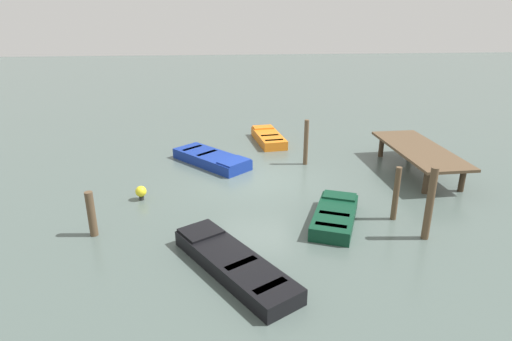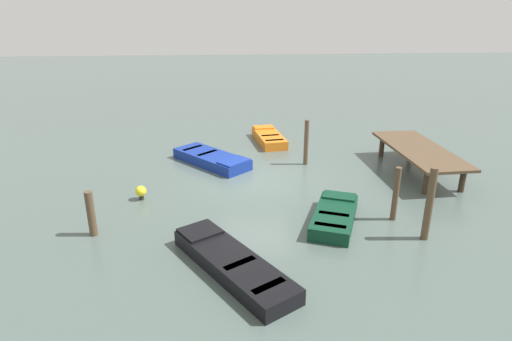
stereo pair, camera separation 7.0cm
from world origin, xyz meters
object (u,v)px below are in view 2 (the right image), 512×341
object	(u,v)px
mooring_piling_near_left	(429,204)
dock_segment	(419,151)
rowboat_blue	(212,159)
rowboat_black	(232,263)
mooring_piling_far_right	(306,143)
rowboat_orange	(269,138)
marker_buoy	(141,192)
rowboat_dark_green	(334,216)
mooring_piling_center	(91,214)
mooring_piling_near_right	(396,194)

from	to	relation	value
mooring_piling_near_left	dock_segment	bearing A→B (deg)	159.05
rowboat_blue	mooring_piling_near_left	size ratio (longest dim) A/B	1.61
rowboat_black	rowboat_blue	bearing A→B (deg)	-27.68
rowboat_blue	mooring_piling_far_right	xyz separation A→B (m)	(0.33, 3.72, 0.69)
rowboat_orange	mooring_piling_near_left	size ratio (longest dim) A/B	1.38
dock_segment	rowboat_blue	size ratio (longest dim) A/B	1.45
mooring_piling_near_left	marker_buoy	world-z (taller)	mooring_piling_near_left
rowboat_dark_green	rowboat_blue	bearing A→B (deg)	56.10
marker_buoy	rowboat_black	bearing A→B (deg)	33.71
rowboat_dark_green	marker_buoy	distance (m)	6.27
rowboat_dark_green	rowboat_black	world-z (taller)	same
mooring_piling_far_right	marker_buoy	bearing A→B (deg)	-63.95
rowboat_orange	mooring_piling_center	world-z (taller)	mooring_piling_center
dock_segment	mooring_piling_center	bearing A→B (deg)	-73.01
rowboat_dark_green	mooring_piling_near_right	xyz separation A→B (m)	(-0.08, 1.80, 0.61)
rowboat_blue	rowboat_black	xyz separation A→B (m)	(7.55, 0.63, -0.00)
rowboat_orange	mooring_piling_far_right	xyz separation A→B (m)	(3.04, 1.15, 0.69)
rowboat_black	mooring_piling_near_right	distance (m)	5.42
mooring_piling_center	rowboat_dark_green	bearing A→B (deg)	91.77
mooring_piling_far_right	marker_buoy	size ratio (longest dim) A/B	3.78
rowboat_orange	marker_buoy	xyz separation A→B (m)	(5.95, -4.81, 0.07)
rowboat_dark_green	mooring_piling_near_right	distance (m)	1.90
marker_buoy	rowboat_blue	bearing A→B (deg)	145.31
mooring_piling_near_left	marker_buoy	xyz separation A→B (m)	(-3.15, -8.17, -0.75)
dock_segment	rowboat_black	bearing A→B (deg)	-52.87
rowboat_orange	mooring_piling_far_right	bearing A→B (deg)	-167.68
dock_segment	mooring_piling_center	distance (m)	11.67
rowboat_orange	mooring_piling_center	distance (m)	10.03
rowboat_orange	mooring_piling_near_left	xyz separation A→B (m)	(9.10, 3.36, 0.82)
rowboat_black	mooring_piling_center	bearing A→B (deg)	29.29
dock_segment	rowboat_black	distance (m)	9.39
dock_segment	rowboat_black	xyz separation A→B (m)	(6.04, -7.16, -0.62)
rowboat_blue	mooring_piling_near_left	bearing A→B (deg)	0.74
mooring_piling_center	mooring_piling_near_right	bearing A→B (deg)	91.96
rowboat_black	mooring_piling_far_right	distance (m)	7.89
mooring_piling_near_right	marker_buoy	xyz separation A→B (m)	(-1.97, -7.72, -0.54)
mooring_piling_near_right	mooring_piling_far_right	size ratio (longest dim) A/B	0.91
dock_segment	rowboat_dark_green	bearing A→B (deg)	-50.41
mooring_piling_near_right	mooring_piling_far_right	world-z (taller)	mooring_piling_far_right
rowboat_blue	mooring_piling_far_right	bearing A→B (deg)	42.85
mooring_piling_near_right	rowboat_black	bearing A→B (deg)	-64.21
rowboat_black	marker_buoy	size ratio (longest dim) A/B	8.16
rowboat_dark_green	mooring_piling_far_right	bearing A→B (deg)	20.90
mooring_piling_near_left	mooring_piling_far_right	xyz separation A→B (m)	(-6.06, -2.21, -0.13)
rowboat_black	mooring_piling_far_right	bearing A→B (deg)	-55.58
rowboat_blue	rowboat_black	world-z (taller)	same
rowboat_blue	mooring_piling_near_left	distance (m)	8.75
rowboat_black	marker_buoy	distance (m)	5.18
mooring_piling_far_right	mooring_piling_near_left	bearing A→B (deg)	20.00
rowboat_dark_green	rowboat_black	bearing A→B (deg)	147.84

